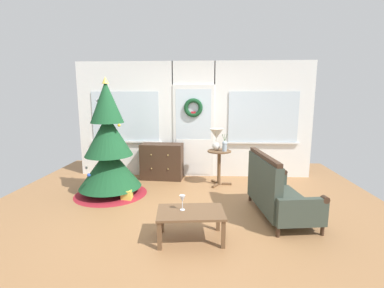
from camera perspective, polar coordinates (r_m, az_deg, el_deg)
ground_plane at (r=4.43m, az=-1.06°, el=-14.09°), size 6.76×6.76×0.00m
back_wall_with_door at (r=6.15m, az=0.31°, el=5.07°), size 5.20×0.19×2.55m
christmas_tree at (r=5.23m, az=-16.84°, el=-1.59°), size 1.33×1.33×2.14m
dresser_cabinet at (r=6.08m, az=-6.24°, el=-3.59°), size 0.93×0.49×0.78m
settee_sofa at (r=4.38m, az=16.91°, el=-9.54°), size 0.87×1.45×0.96m
side_table at (r=5.62m, az=5.64°, el=-3.46°), size 0.50×0.48×0.72m
table_lamp at (r=5.57m, az=5.10°, el=1.60°), size 0.28×0.28×0.44m
flower_vase at (r=5.50m, az=6.77°, el=-0.30°), size 0.11×0.10×0.35m
coffee_table at (r=3.57m, az=-0.26°, el=-14.56°), size 0.89×0.60×0.38m
wine_glass at (r=3.53m, az=-1.93°, el=-11.39°), size 0.08×0.08×0.20m
gift_box at (r=5.04m, az=-13.36°, el=-10.24°), size 0.18×0.16×0.18m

